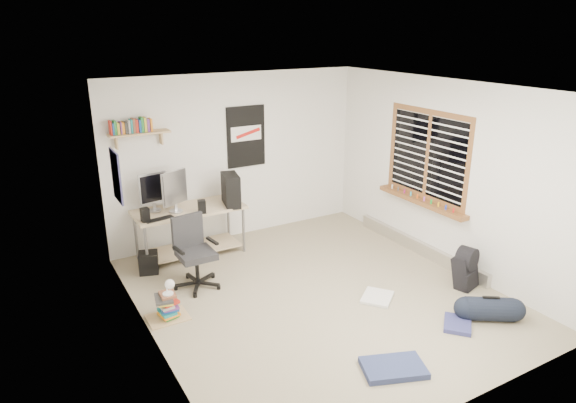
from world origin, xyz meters
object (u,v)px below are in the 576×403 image
duffel_bag (490,309)px  book_stack (167,306)px  office_chair (196,251)px  desk (190,231)px  backpack (465,272)px

duffel_bag → book_stack: size_ratio=1.22×
office_chair → duffel_bag: 3.50m
desk → backpack: bearing=-47.5°
desk → office_chair: office_chair is taller
office_chair → backpack: bearing=-38.0°
backpack → book_stack: (-3.48, 1.14, -0.05)m
office_chair → backpack: size_ratio=2.15×
duffel_bag → book_stack: 3.61m
duffel_bag → book_stack: (-3.11, 1.83, 0.01)m
office_chair → backpack: (2.92, -1.68, -0.29)m
backpack → duffel_bag: (-0.37, -0.69, -0.06)m
desk → book_stack: bearing=-122.1°
office_chair → backpack: office_chair is taller
duffel_bag → book_stack: bearing=-176.5°
desk → office_chair: 0.98m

